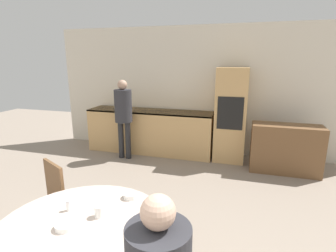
{
  "coord_description": "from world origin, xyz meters",
  "views": [
    {
      "loc": [
        0.83,
        -0.37,
        1.93
      ],
      "look_at": [
        -0.07,
        2.73,
        1.11
      ],
      "focal_mm": 28.0,
      "sensor_mm": 36.0,
      "label": 1
    }
  ],
  "objects": [
    {
      "name": "bowl_centre",
      "position": [
        -0.33,
        0.99,
        0.78
      ],
      "size": [
        0.15,
        0.15,
        0.04
      ],
      "color": "white",
      "rests_on": "dining_table"
    },
    {
      "name": "wall_back",
      "position": [
        0.0,
        5.03,
        1.3
      ],
      "size": [
        6.42,
        0.05,
        2.6
      ],
      "color": "silver",
      "rests_on": "ground_plane"
    },
    {
      "name": "chair_far_left",
      "position": [
        -0.98,
        1.54,
        0.53
      ],
      "size": [
        0.54,
        0.54,
        0.94
      ],
      "rotation": [
        0.0,
        0.0,
        5.81
      ],
      "color": "brown",
      "rests_on": "ground_plane"
    },
    {
      "name": "salt_shaker",
      "position": [
        -0.45,
        1.19,
        0.8
      ],
      "size": [
        0.03,
        0.03,
        0.09
      ],
      "color": "white",
      "rests_on": "dining_table"
    },
    {
      "name": "sideboard",
      "position": [
        1.59,
        4.34,
        0.42
      ],
      "size": [
        1.16,
        0.45,
        0.85
      ],
      "color": "brown",
      "rests_on": "ground_plane"
    },
    {
      "name": "kitchen_counter",
      "position": [
        -1.04,
        4.69,
        0.46
      ],
      "size": [
        2.65,
        0.6,
        0.9
      ],
      "color": "tan",
      "rests_on": "ground_plane"
    },
    {
      "name": "person_standing",
      "position": [
        -1.4,
        4.18,
        0.96
      ],
      "size": [
        0.34,
        0.34,
        1.56
      ],
      "color": "#262628",
      "rests_on": "ground_plane"
    },
    {
      "name": "cup",
      "position": [
        -0.17,
        1.18,
        0.81
      ],
      "size": [
        0.07,
        0.07,
        0.09
      ],
      "color": "white",
      "rests_on": "dining_table"
    },
    {
      "name": "bowl_far",
      "position": [
        -0.06,
        1.51,
        0.78
      ],
      "size": [
        0.12,
        0.12,
        0.04
      ],
      "color": "white",
      "rests_on": "dining_table"
    },
    {
      "name": "dining_table",
      "position": [
        -0.24,
        1.05,
        0.54
      ],
      "size": [
        1.26,
        1.26,
        0.76
      ],
      "color": "brown",
      "rests_on": "ground_plane"
    },
    {
      "name": "oven_unit",
      "position": [
        0.61,
        4.69,
        0.9
      ],
      "size": [
        0.58,
        0.59,
        1.79
      ],
      "color": "tan",
      "rests_on": "ground_plane"
    }
  ]
}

